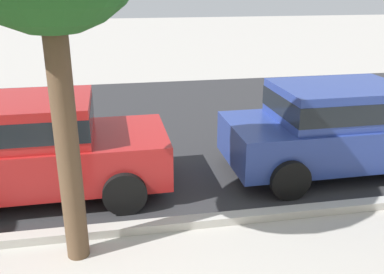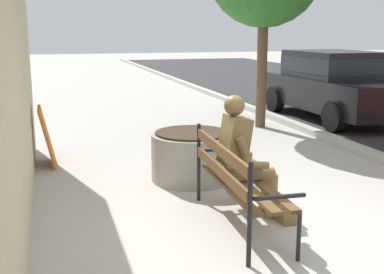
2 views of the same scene
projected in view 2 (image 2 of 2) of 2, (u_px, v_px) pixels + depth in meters
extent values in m
plane|color=#ADA8A0|center=(271.00, 233.00, 5.00)|extent=(80.00, 80.00, 0.00)
cube|color=brown|center=(228.00, 186.00, 5.06)|extent=(1.70, 0.20, 0.04)
cube|color=brown|center=(245.00, 185.00, 5.10)|extent=(1.70, 0.20, 0.04)
cube|color=brown|center=(261.00, 184.00, 5.14)|extent=(1.70, 0.20, 0.04)
cube|color=brown|center=(220.00, 171.00, 5.00)|extent=(1.70, 0.12, 0.11)
cube|color=brown|center=(220.00, 150.00, 4.96)|extent=(1.70, 0.12, 0.11)
cylinder|color=black|center=(236.00, 180.00, 6.03)|extent=(0.04, 0.04, 0.45)
cylinder|color=black|center=(199.00, 163.00, 5.87)|extent=(0.04, 0.04, 0.95)
cube|color=black|center=(220.00, 150.00, 5.90)|extent=(0.06, 0.48, 0.03)
cylinder|color=black|center=(299.00, 237.00, 4.36)|extent=(0.04, 0.04, 0.45)
cylinder|color=black|center=(250.00, 215.00, 4.20)|extent=(0.04, 0.04, 0.95)
cube|color=black|center=(280.00, 197.00, 4.23)|extent=(0.06, 0.48, 0.03)
cube|color=brown|center=(243.00, 169.00, 5.29)|extent=(0.34, 0.32, 0.16)
cube|color=brown|center=(235.00, 141.00, 5.20)|extent=(0.36, 0.30, 0.55)
sphere|color=brown|center=(234.00, 105.00, 5.11)|extent=(0.22, 0.22, 0.22)
cylinder|color=brown|center=(229.00, 141.00, 5.42)|extent=(0.09, 0.18, 0.29)
cylinder|color=brown|center=(240.00, 155.00, 5.50)|extent=(0.08, 0.27, 0.10)
cylinder|color=brown|center=(244.00, 150.00, 5.01)|extent=(0.09, 0.18, 0.29)
cylinder|color=brown|center=(256.00, 165.00, 5.07)|extent=(0.08, 0.27, 0.10)
cylinder|color=brown|center=(251.00, 169.00, 5.42)|extent=(0.14, 0.37, 0.14)
cylinder|color=brown|center=(266.00, 191.00, 5.53)|extent=(0.11, 0.11, 0.50)
cube|color=brown|center=(270.00, 209.00, 5.59)|extent=(0.11, 0.24, 0.07)
cylinder|color=brown|center=(258.00, 174.00, 5.25)|extent=(0.14, 0.37, 0.14)
cylinder|color=brown|center=(272.00, 196.00, 5.36)|extent=(0.11, 0.11, 0.50)
cube|color=brown|center=(277.00, 214.00, 5.42)|extent=(0.11, 0.24, 0.07)
cube|color=brown|center=(285.00, 214.00, 5.30)|extent=(0.28, 0.18, 0.16)
cylinder|color=gray|center=(192.00, 157.00, 6.75)|extent=(1.12, 1.12, 0.64)
cylinder|color=#38281C|center=(192.00, 133.00, 6.68)|extent=(1.01, 1.01, 0.03)
cylinder|color=brown|center=(262.00, 70.00, 10.27)|extent=(0.21, 0.21, 2.43)
cube|color=black|center=(335.00, 93.00, 11.34)|extent=(4.11, 1.73, 0.70)
cube|color=black|center=(333.00, 64.00, 11.34)|extent=(2.14, 1.58, 0.60)
cube|color=black|center=(333.00, 64.00, 11.34)|extent=(2.15, 1.60, 0.33)
cylinder|color=black|center=(334.00, 116.00, 9.91)|extent=(0.64, 0.23, 0.64)
cylinder|color=black|center=(334.00, 97.00, 12.89)|extent=(0.64, 0.23, 0.64)
cylinder|color=black|center=(275.00, 99.00, 12.40)|extent=(0.64, 0.23, 0.64)
cube|color=#C6661E|center=(47.00, 136.00, 7.45)|extent=(0.70, 0.23, 0.89)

